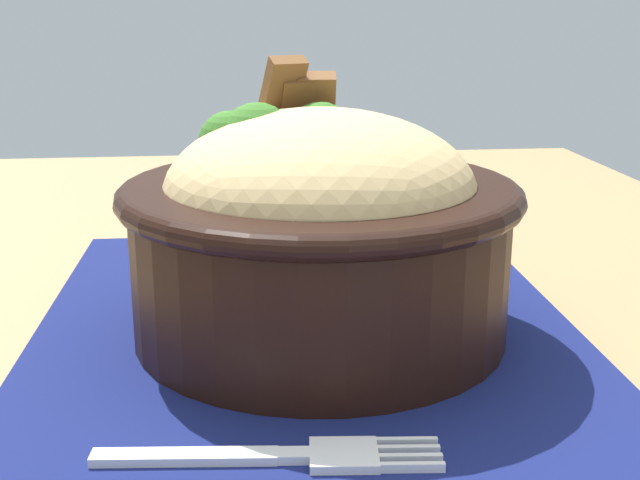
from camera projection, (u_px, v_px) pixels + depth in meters
name	position (u px, v px, depth m)	size (l,w,h in m)	color
placemat	(310.00, 348.00, 0.42)	(0.41, 0.29, 0.00)	#11194C
bowl	(319.00, 225.00, 0.42)	(0.20, 0.20, 0.14)	black
fork	(285.00, 456.00, 0.31)	(0.03, 0.13, 0.00)	silver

